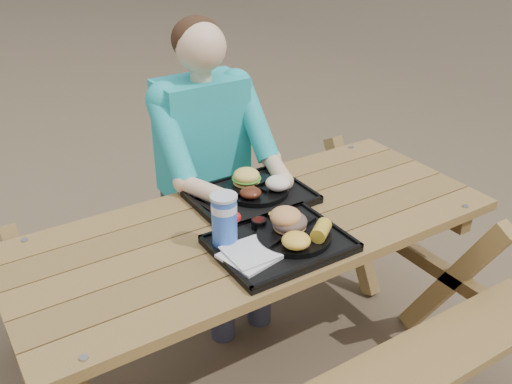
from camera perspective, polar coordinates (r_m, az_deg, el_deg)
ground at (r=2.58m, az=-0.00°, el=-17.48°), size 60.00×60.00×0.00m
picnic_table at (r=2.32m, az=-0.00°, el=-11.02°), size 1.80×1.49×0.75m
tray_near at (r=1.97m, az=2.40°, el=-5.27°), size 0.45×0.35×0.02m
tray_far at (r=2.26m, az=-0.50°, el=-0.54°), size 0.45×0.35×0.02m
plate_near at (r=1.98m, az=3.81°, el=-4.37°), size 0.26×0.26×0.02m
plate_far at (r=2.27m, az=0.01°, el=0.20°), size 0.26×0.26×0.02m
napkin_stack at (r=1.88m, az=-0.66°, el=-6.35°), size 0.19×0.19×0.02m
soda_cup at (r=1.91m, az=-3.18°, el=-2.91°), size 0.09×0.09×0.17m
condiment_bbq at (r=2.03m, az=0.29°, el=-3.16°), size 0.06×0.06×0.03m
condiment_mustard at (r=2.07m, az=1.86°, el=-2.54°), size 0.05×0.05×0.03m
sandwich at (r=1.97m, az=3.41°, el=-2.11°), size 0.12×0.12×0.12m
mac_cheese at (r=1.89m, az=4.04°, el=-4.86°), size 0.10×0.10×0.05m
corn_cob at (r=1.95m, az=6.53°, el=-3.84°), size 0.13×0.13×0.05m
cutlery_far at (r=2.19m, az=-4.41°, el=-1.25°), size 0.08×0.17×0.01m
burger at (r=2.28m, az=-0.96°, el=1.97°), size 0.11×0.11×0.10m
baked_beans at (r=2.19m, az=-0.54°, el=-0.06°), size 0.08×0.08×0.04m
potato_salad at (r=2.24m, az=2.22°, el=0.90°), size 0.10×0.10×0.06m
diner at (r=2.63m, az=-5.01°, el=0.88°), size 0.48×0.84×1.28m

